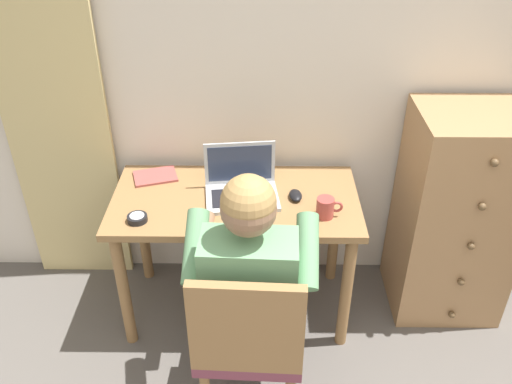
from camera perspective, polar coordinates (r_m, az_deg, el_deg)
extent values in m
cube|color=beige|center=(2.68, 7.84, 13.44)|extent=(4.80, 0.05, 2.50)
cube|color=#CCB77A|center=(2.84, -20.88, 9.51)|extent=(0.53, 0.03, 2.21)
cube|color=olive|center=(2.58, -2.20, -0.95)|extent=(1.18, 0.60, 0.03)
cylinder|color=olive|center=(2.69, -13.78, -10.05)|extent=(0.06, 0.06, 0.68)
cylinder|color=olive|center=(2.65, 9.48, -10.37)|extent=(0.06, 0.06, 0.68)
cylinder|color=olive|center=(3.05, -11.87, -3.83)|extent=(0.06, 0.06, 0.68)
cylinder|color=olive|center=(3.01, 8.31, -4.00)|extent=(0.06, 0.06, 0.68)
cube|color=#9E754C|center=(2.89, 20.29, -2.33)|extent=(0.54, 0.46, 1.12)
sphere|color=brown|center=(2.99, 19.96, -12.06)|extent=(0.04, 0.04, 0.04)
sphere|color=brown|center=(2.85, 20.82, -8.86)|extent=(0.04, 0.04, 0.04)
sphere|color=brown|center=(2.71, 21.74, -5.32)|extent=(0.04, 0.04, 0.04)
sphere|color=brown|center=(2.59, 22.75, -1.43)|extent=(0.04, 0.04, 0.04)
sphere|color=brown|center=(2.48, 23.85, 2.84)|extent=(0.04, 0.04, 0.04)
cube|color=brown|center=(2.29, -0.65, -14.92)|extent=(0.44, 0.42, 0.05)
cube|color=olive|center=(1.99, -1.05, -14.28)|extent=(0.42, 0.06, 0.42)
cylinder|color=olive|center=(2.57, 3.57, -15.85)|extent=(0.04, 0.04, 0.41)
cylinder|color=olive|center=(2.58, -4.28, -15.51)|extent=(0.04, 0.04, 0.41)
cylinder|color=#6B84AD|center=(2.41, 1.85, -10.39)|extent=(0.16, 0.41, 0.14)
cylinder|color=#6B84AD|center=(2.42, -2.49, -10.22)|extent=(0.16, 0.41, 0.14)
cylinder|color=#6B84AD|center=(2.72, 1.89, -11.17)|extent=(0.11, 0.11, 0.48)
cylinder|color=#6B84AD|center=(2.73, -1.96, -11.02)|extent=(0.11, 0.11, 0.48)
cube|color=#609366|center=(2.09, -0.74, -10.09)|extent=(0.37, 0.22, 0.46)
cylinder|color=#609366|center=(2.13, 5.44, -6.25)|extent=(0.10, 0.30, 0.25)
cylinder|color=#609366|center=(2.15, -6.40, -5.81)|extent=(0.10, 0.30, 0.25)
cylinder|color=#846047|center=(2.35, 5.20, -5.14)|extent=(0.08, 0.27, 0.11)
cylinder|color=#846047|center=(2.37, -5.52, -4.76)|extent=(0.08, 0.27, 0.11)
sphere|color=#846047|center=(1.86, -0.80, -1.81)|extent=(0.20, 0.20, 0.20)
sphere|color=#9E7A47|center=(1.85, -0.81, -1.05)|extent=(0.20, 0.20, 0.20)
cube|color=#B7BABF|center=(2.55, -1.47, -0.62)|extent=(0.36, 0.28, 0.02)
cube|color=black|center=(2.54, -1.45, -0.55)|extent=(0.30, 0.18, 0.00)
cube|color=#B7BABF|center=(2.60, -1.72, 3.09)|extent=(0.34, 0.05, 0.22)
cube|color=#2D3851|center=(2.59, -1.71, 3.02)|extent=(0.30, 0.04, 0.18)
ellipsoid|color=black|center=(2.57, 4.19, -0.36)|extent=(0.07, 0.11, 0.03)
cylinder|color=black|center=(2.47, -12.41, -2.73)|extent=(0.09, 0.09, 0.03)
cylinder|color=silver|center=(2.46, -12.45, -2.44)|extent=(0.06, 0.06, 0.00)
cube|color=#994742|center=(2.77, -10.58, 1.65)|extent=(0.24, 0.20, 0.01)
cylinder|color=#9E3D38|center=(2.44, 7.30, -1.65)|extent=(0.08, 0.08, 0.09)
torus|color=#9E3D38|center=(2.44, 8.52, -1.56)|extent=(0.06, 0.01, 0.06)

